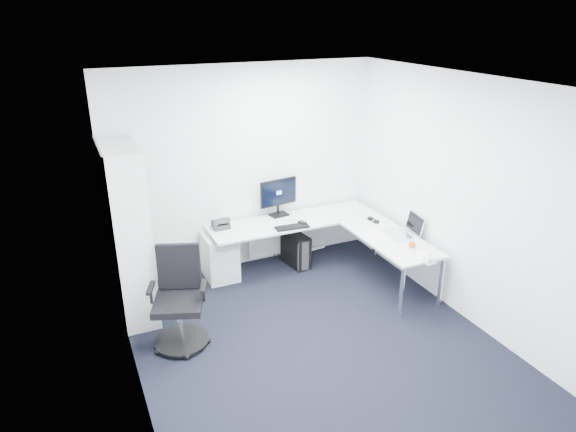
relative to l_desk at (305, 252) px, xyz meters
name	(u,v)px	position (x,y,z in m)	size (l,w,h in m)	color
ground	(316,343)	(-0.55, -1.40, -0.34)	(4.20, 4.20, 0.00)	black
ceiling	(322,83)	(-0.55, -1.40, 2.36)	(4.20, 4.20, 0.00)	white
wall_back	(245,169)	(-0.55, 0.70, 1.01)	(3.60, 0.02, 2.70)	white
wall_front	(475,348)	(-0.55, -3.50, 1.01)	(3.60, 0.02, 2.70)	white
wall_left	(126,262)	(-2.35, -1.40, 1.01)	(0.02, 4.20, 2.70)	white
wall_right	(464,200)	(1.25, -1.40, 1.01)	(0.02, 4.20, 2.70)	white
l_desk	(305,252)	(0.00, 0.00, 0.00)	(2.33, 1.30, 0.68)	silver
drawer_pedestal	(220,256)	(-1.03, 0.42, -0.04)	(0.40, 0.49, 0.61)	silver
bookshelf	(127,232)	(-2.17, 0.05, 0.66)	(0.39, 1.00, 2.01)	silver
task_chair	(178,301)	(-1.85, -0.83, 0.19)	(0.59, 0.59, 1.06)	black
black_pc_tower	(296,250)	(0.03, 0.34, -0.11)	(0.21, 0.47, 0.46)	black
beige_pc_tower	(175,271)	(-1.61, 0.50, -0.16)	(0.17, 0.38, 0.36)	beige
power_strip	(315,248)	(0.49, 0.66, -0.32)	(0.33, 0.06, 0.04)	white
monitor	(279,197)	(-0.13, 0.56, 0.61)	(0.55, 0.18, 0.53)	black
black_keyboard	(292,227)	(-0.14, 0.09, 0.35)	(0.44, 0.16, 0.02)	black
mouse	(302,223)	(0.03, 0.15, 0.36)	(0.07, 0.11, 0.04)	black
desk_phone	(221,223)	(-0.98, 0.48, 0.41)	(0.21, 0.21, 0.15)	#2B2B2D
laptop	(399,225)	(0.97, -0.66, 0.47)	(0.38, 0.37, 0.27)	silver
white_keyboard	(378,236)	(0.73, -0.58, 0.35)	(0.12, 0.41, 0.01)	white
headphones	(373,219)	(0.94, -0.14, 0.36)	(0.12, 0.19, 0.05)	black
orange_fruit	(412,244)	(0.90, -1.02, 0.38)	(0.08, 0.08, 0.08)	#D74E13
tissue_box	(426,257)	(0.84, -1.37, 0.38)	(0.12, 0.22, 0.08)	white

